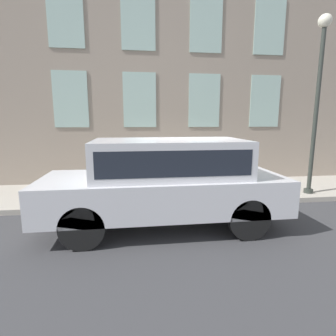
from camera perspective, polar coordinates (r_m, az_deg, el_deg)
ground_plane at (r=7.13m, az=4.18°, el=-8.62°), size 80.00×80.00×0.00m
sidewalk at (r=8.39m, az=2.29°, el=-5.19°), size 2.72×60.00×0.14m
building_facade at (r=9.65m, az=0.84°, el=17.43°), size 0.33×40.00×7.01m
fire_hydrant at (r=7.33m, az=2.78°, el=-3.61°), size 0.33×0.45×0.80m
person at (r=7.42m, az=-2.74°, el=-0.34°), size 0.32×0.21×1.33m
parked_truck_silver_near at (r=5.61m, az=-0.38°, el=-2.10°), size 1.90×5.08×1.91m
street_lamp at (r=8.88m, az=29.97°, el=15.30°), size 0.36×0.36×5.02m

